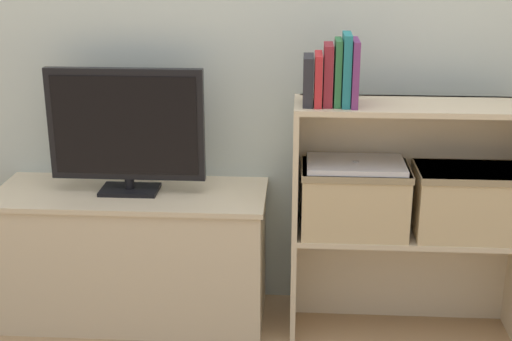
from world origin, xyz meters
TOP-DOWN VIEW (x-y plane):
  - wall_back at (0.00, 0.42)m, footprint 10.00×0.05m
  - tv_stand at (-0.49, 0.19)m, footprint 1.05×0.40m
  - tv at (-0.49, 0.19)m, footprint 0.59×0.14m
  - bookshelf_lower_tier at (0.57, 0.19)m, footprint 0.87×0.27m
  - bookshelf_upper_tier at (0.57, 0.19)m, footprint 0.87×0.27m
  - book_charcoal at (0.18, 0.10)m, footprint 0.04×0.14m
  - book_crimson at (0.22, 0.10)m, footprint 0.03×0.15m
  - book_maroon at (0.25, 0.10)m, footprint 0.03×0.13m
  - book_forest at (0.29, 0.10)m, footprint 0.02×0.13m
  - book_teal at (0.31, 0.10)m, footprint 0.03×0.14m
  - book_plum at (0.34, 0.10)m, footprint 0.02×0.16m
  - storage_basket_left at (0.36, 0.12)m, footprint 0.39×0.24m
  - storage_basket_right at (0.78, 0.12)m, footprint 0.39×0.24m
  - laptop at (0.36, 0.12)m, footprint 0.35×0.22m

SIDE VIEW (x-z plane):
  - bookshelf_lower_tier at x=0.57m, z-range 0.06..0.48m
  - tv_stand at x=-0.49m, z-range 0.00..0.54m
  - storage_basket_left at x=0.36m, z-range 0.44..0.69m
  - storage_basket_right at x=0.78m, z-range 0.44..0.69m
  - laptop at x=0.36m, z-range 0.68..0.70m
  - bookshelf_upper_tier at x=0.57m, z-range 0.49..0.98m
  - tv at x=-0.49m, z-range 0.55..1.03m
  - book_charcoal at x=0.18m, z-range 0.92..1.09m
  - book_crimson at x=0.22m, z-range 0.92..1.10m
  - book_maroon at x=0.25m, z-range 0.92..1.13m
  - book_plum at x=0.34m, z-range 0.92..1.14m
  - book_forest at x=0.29m, z-range 0.92..1.15m
  - book_teal at x=0.31m, z-range 0.92..1.16m
  - wall_back at x=0.00m, z-range 0.00..2.40m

